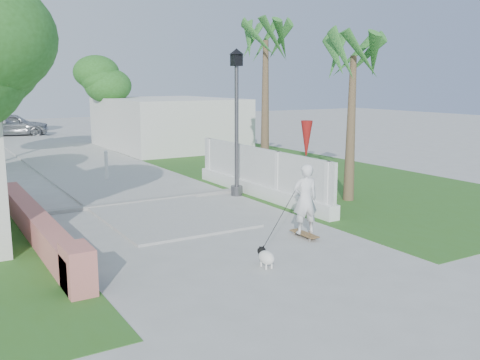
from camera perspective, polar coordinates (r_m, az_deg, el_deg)
ground at (r=10.58m, az=1.28°, el=-8.71°), size 90.00×90.00×0.00m
path_strip at (r=29.15m, az=-20.17°, el=3.05°), size 3.20×36.00×0.06m
curb at (r=15.78m, az=-10.41°, el=-2.24°), size 6.50×0.25×0.10m
grass_right at (r=20.85m, az=5.86°, el=0.84°), size 8.00×20.00×0.01m
pink_wall at (r=12.58m, az=-20.66°, el=-4.79°), size 0.45×8.20×0.80m
lattice_fence at (r=16.31m, az=2.04°, el=0.11°), size 0.35×7.00×1.50m
building_right at (r=28.86m, az=-7.74°, el=6.06°), size 6.00×8.00×2.60m
street_lamp at (r=16.24m, az=-0.37°, el=6.76°), size 0.44×0.44×4.44m
bollard at (r=19.48m, az=-14.06°, el=1.62°), size 0.14×0.14×1.09m
patio_umbrella at (r=16.54m, az=7.10°, el=4.18°), size 0.36×0.36×2.30m
tree_path_right at (r=29.69m, az=-14.40°, el=10.19°), size 3.00×3.00×4.79m
palm_far at (r=17.98m, az=2.76°, el=13.68°), size 1.80×1.80×5.30m
palm_near at (r=15.85m, az=12.00°, el=11.98°), size 1.80×1.80×4.70m
skateboarder at (r=11.27m, az=4.80°, el=-3.68°), size 2.16×1.44×1.68m
dog at (r=10.24m, az=2.75°, el=-8.16°), size 0.28×0.56×0.38m
parked_car at (r=37.34m, az=-23.14°, el=5.45°), size 4.64×2.56×1.49m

